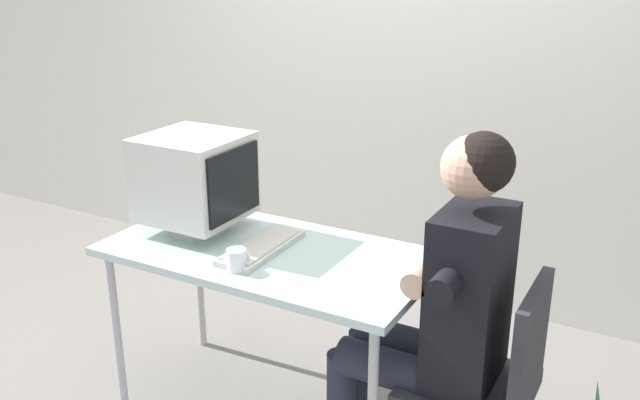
{
  "coord_description": "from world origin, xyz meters",
  "views": [
    {
      "loc": [
        1.4,
        -2.11,
        1.85
      ],
      "look_at": [
        0.23,
        0.0,
        1.0
      ],
      "focal_mm": 38.9,
      "sensor_mm": 36.0,
      "label": 1
    }
  ],
  "objects_px": {
    "office_chair": "(487,378)",
    "person_seated": "(439,302)",
    "desk": "(269,263)",
    "crt_monitor": "(195,178)",
    "keyboard": "(261,247)",
    "desk_mug": "(237,260)"
  },
  "relations": [
    {
      "from": "person_seated",
      "to": "desk_mug",
      "type": "relative_size",
      "value": 15.51
    },
    {
      "from": "crt_monitor",
      "to": "keyboard",
      "type": "relative_size",
      "value": 0.96
    },
    {
      "from": "keyboard",
      "to": "person_seated",
      "type": "relative_size",
      "value": 0.32
    },
    {
      "from": "keyboard",
      "to": "person_seated",
      "type": "xyz_separation_m",
      "value": [
        0.74,
        -0.02,
        -0.04
      ]
    },
    {
      "from": "crt_monitor",
      "to": "desk_mug",
      "type": "bearing_deg",
      "value": -33.06
    },
    {
      "from": "keyboard",
      "to": "desk_mug",
      "type": "distance_m",
      "value": 0.19
    },
    {
      "from": "keyboard",
      "to": "person_seated",
      "type": "height_order",
      "value": "person_seated"
    },
    {
      "from": "desk",
      "to": "person_seated",
      "type": "bearing_deg",
      "value": -2.93
    },
    {
      "from": "keyboard",
      "to": "office_chair",
      "type": "xyz_separation_m",
      "value": [
        0.93,
        -0.02,
        -0.29
      ]
    },
    {
      "from": "keyboard",
      "to": "person_seated",
      "type": "bearing_deg",
      "value": -1.21
    },
    {
      "from": "crt_monitor",
      "to": "person_seated",
      "type": "height_order",
      "value": "person_seated"
    },
    {
      "from": "person_seated",
      "to": "keyboard",
      "type": "bearing_deg",
      "value": 178.79
    },
    {
      "from": "crt_monitor",
      "to": "office_chair",
      "type": "relative_size",
      "value": 0.49
    },
    {
      "from": "office_chair",
      "to": "desk_mug",
      "type": "distance_m",
      "value": 0.98
    },
    {
      "from": "desk",
      "to": "keyboard",
      "type": "bearing_deg",
      "value": -132.16
    },
    {
      "from": "crt_monitor",
      "to": "desk_mug",
      "type": "height_order",
      "value": "crt_monitor"
    },
    {
      "from": "crt_monitor",
      "to": "keyboard",
      "type": "distance_m",
      "value": 0.42
    },
    {
      "from": "office_chair",
      "to": "person_seated",
      "type": "relative_size",
      "value": 0.63
    },
    {
      "from": "person_seated",
      "to": "desk_mug",
      "type": "height_order",
      "value": "person_seated"
    },
    {
      "from": "crt_monitor",
      "to": "person_seated",
      "type": "xyz_separation_m",
      "value": [
        1.1,
        -0.07,
        -0.26
      ]
    },
    {
      "from": "desk",
      "to": "crt_monitor",
      "type": "height_order",
      "value": "crt_monitor"
    },
    {
      "from": "keyboard",
      "to": "office_chair",
      "type": "relative_size",
      "value": 0.5
    }
  ]
}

